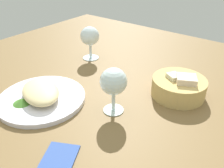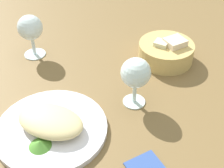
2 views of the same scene
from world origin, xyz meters
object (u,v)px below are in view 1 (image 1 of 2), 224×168
at_px(folded_napkin, 57,162).
at_px(bread_basket, 179,87).
at_px(wine_glass_far, 90,37).
at_px(wine_glass_near, 113,83).
at_px(plate, 42,99).

bearing_deg(folded_napkin, bread_basket, -40.16).
bearing_deg(wine_glass_far, wine_glass_near, -38.03).
xyz_separation_m(plate, wine_glass_far, (-0.09, 0.31, 0.08)).
bearing_deg(wine_glass_near, folded_napkin, -85.42).
height_order(wine_glass_far, folded_napkin, wine_glass_far).
relative_size(plate, wine_glass_far, 1.95).
bearing_deg(plate, wine_glass_near, 24.88).
distance_m(plate, wine_glass_near, 0.23).
height_order(bread_basket, wine_glass_far, wine_glass_far).
height_order(plate, folded_napkin, plate).
xyz_separation_m(plate, folded_napkin, (0.21, -0.13, -0.00)).
relative_size(wine_glass_near, wine_glass_far, 1.00).
height_order(plate, wine_glass_near, wine_glass_near).
bearing_deg(folded_napkin, wine_glass_near, -22.68).
bearing_deg(wine_glass_near, plate, -155.12).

